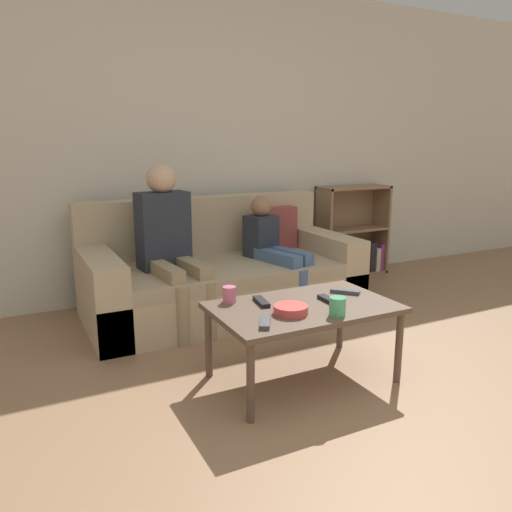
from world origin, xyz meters
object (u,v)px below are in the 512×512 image
(tv_remote_0, at_px, (329,300))
(tv_remote_1, at_px, (261,302))
(coffee_table, at_px, (303,312))
(cup_near, at_px, (337,306))
(tv_remote_3, at_px, (345,291))
(snack_bowl, at_px, (291,310))
(bookshelf, at_px, (350,242))
(couch, at_px, (221,276))
(person_child, at_px, (275,248))
(person_adult, at_px, (168,235))
(tv_remote_2, at_px, (265,322))
(cup_far, at_px, (229,294))

(tv_remote_0, bearing_deg, tv_remote_1, 158.88)
(coffee_table, xyz_separation_m, cup_near, (0.07, -0.22, 0.09))
(coffee_table, xyz_separation_m, tv_remote_3, (0.33, 0.07, 0.05))
(cup_near, bearing_deg, snack_bowl, 146.52)
(coffee_table, xyz_separation_m, tv_remote_1, (-0.19, 0.13, 0.05))
(bookshelf, bearing_deg, tv_remote_1, -138.67)
(tv_remote_3, bearing_deg, couch, 59.63)
(tv_remote_3, bearing_deg, tv_remote_0, 163.65)
(tv_remote_1, bearing_deg, person_child, 66.54)
(person_adult, distance_m, cup_near, 1.50)
(tv_remote_2, xyz_separation_m, snack_bowl, (0.19, 0.08, 0.01))
(person_child, relative_size, tv_remote_0, 5.20)
(coffee_table, xyz_separation_m, tv_remote_2, (-0.32, -0.17, 0.05))
(couch, bearing_deg, coffee_table, -92.46)
(coffee_table, relative_size, tv_remote_0, 5.78)
(couch, height_order, person_adult, person_adult)
(bookshelf, height_order, tv_remote_1, bookshelf)
(coffee_table, distance_m, cup_near, 0.25)
(person_adult, distance_m, tv_remote_1, 1.11)
(tv_remote_0, bearing_deg, coffee_table, 174.86)
(tv_remote_0, bearing_deg, person_child, 77.19)
(cup_near, height_order, tv_remote_3, cup_near)
(tv_remote_2, relative_size, tv_remote_3, 1.09)
(couch, bearing_deg, tv_remote_1, -102.02)
(bookshelf, relative_size, cup_near, 9.06)
(coffee_table, bearing_deg, cup_far, 145.77)
(bookshelf, bearing_deg, tv_remote_2, -135.89)
(person_child, relative_size, cup_near, 9.13)
(tv_remote_2, bearing_deg, person_adult, 123.32)
(cup_far, xyz_separation_m, tv_remote_2, (0.02, -0.40, -0.03))
(tv_remote_1, height_order, snack_bowl, snack_bowl)
(couch, distance_m, tv_remote_3, 1.27)
(cup_far, bearing_deg, couch, 69.65)
(person_adult, bearing_deg, tv_remote_0, -71.78)
(coffee_table, bearing_deg, bookshelf, 46.64)
(couch, bearing_deg, bookshelf, 15.78)
(person_child, distance_m, snack_bowl, 1.35)
(tv_remote_1, relative_size, tv_remote_2, 1.03)
(cup_near, distance_m, cup_far, 0.61)
(coffee_table, bearing_deg, couch, 87.54)
(tv_remote_0, xyz_separation_m, snack_bowl, (-0.29, -0.07, 0.01))
(cup_near, bearing_deg, tv_remote_0, 66.11)
(coffee_table, relative_size, cup_far, 11.16)
(bookshelf, height_order, tv_remote_2, bookshelf)
(cup_far, bearing_deg, coffee_table, -34.23)
(cup_near, height_order, tv_remote_1, cup_near)
(bookshelf, distance_m, person_adult, 2.13)
(coffee_table, xyz_separation_m, person_child, (0.44, 1.13, 0.10))
(person_child, height_order, snack_bowl, person_child)
(person_adult, bearing_deg, cup_far, -92.99)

